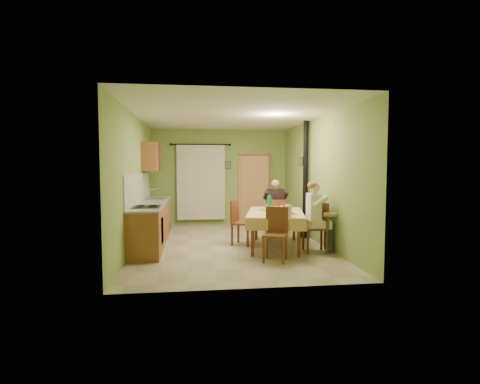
{
  "coord_description": "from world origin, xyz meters",
  "views": [
    {
      "loc": [
        -0.79,
        -8.11,
        1.73
      ],
      "look_at": [
        0.25,
        0.1,
        1.15
      ],
      "focal_mm": 28.0,
      "sensor_mm": 36.0,
      "label": 1
    }
  ],
  "objects": [
    {
      "name": "chair_right",
      "position": [
        1.65,
        -0.93,
        0.29
      ],
      "size": [
        0.46,
        0.46,
        1.0
      ],
      "rotation": [
        0.0,
        0.0,
        1.51
      ],
      "color": "brown",
      "rests_on": "ground"
    },
    {
      "name": "picture_back",
      "position": [
        0.25,
        2.97,
        1.75
      ],
      "size": [
        0.19,
        0.03,
        0.23
      ],
      "primitive_type": "cube",
      "color": "black",
      "rests_on": "room_shell"
    },
    {
      "name": "upper_cabinets",
      "position": [
        -1.82,
        1.7,
        1.95
      ],
      "size": [
        0.35,
        1.4,
        0.7
      ],
      "primitive_type": "cube",
      "color": "brown",
      "rests_on": "room_shell"
    },
    {
      "name": "chair_near",
      "position": [
        0.69,
        -1.55,
        0.29
      ],
      "size": [
        0.54,
        0.54,
        0.98
      ],
      "rotation": [
        0.0,
        0.0,
        2.75
      ],
      "color": "brown",
      "rests_on": "ground"
    },
    {
      "name": "man_right",
      "position": [
        1.64,
        -0.93,
        0.88
      ],
      "size": [
        0.48,
        0.6,
        1.39
      ],
      "rotation": [
        0.0,
        0.0,
        1.51
      ],
      "color": "silver",
      "rests_on": "chair_right"
    },
    {
      "name": "floor",
      "position": [
        0.0,
        0.0,
        0.0
      ],
      "size": [
        4.0,
        6.0,
        0.01
      ],
      "primitive_type": "cube",
      "color": "tan",
      "rests_on": "ground"
    },
    {
      "name": "room_shell",
      "position": [
        0.0,
        0.0,
        1.82
      ],
      "size": [
        4.04,
        6.04,
        2.82
      ],
      "color": "#86A354",
      "rests_on": "ground"
    },
    {
      "name": "tableware",
      "position": [
        0.93,
        -0.54,
        0.83
      ],
      "size": [
        0.7,
        1.64,
        0.33
      ],
      "color": "white",
      "rests_on": "dining_table"
    },
    {
      "name": "doorway",
      "position": [
        1.04,
        2.93,
        1.05
      ],
      "size": [
        0.96,
        0.23,
        2.15
      ],
      "color": "black",
      "rests_on": "ground"
    },
    {
      "name": "stove_flue",
      "position": [
        1.9,
        0.6,
        1.02
      ],
      "size": [
        0.24,
        0.24,
        2.8
      ],
      "color": "black",
      "rests_on": "ground"
    },
    {
      "name": "chair_far",
      "position": [
        1.18,
        0.65,
        0.29
      ],
      "size": [
        0.38,
        0.38,
        0.93
      ],
      "rotation": [
        0.0,
        0.0,
        -0.01
      ],
      "color": "brown",
      "rests_on": "ground"
    },
    {
      "name": "curtain",
      "position": [
        -0.55,
        2.9,
        1.26
      ],
      "size": [
        1.7,
        0.07,
        2.22
      ],
      "color": "black",
      "rests_on": "ground"
    },
    {
      "name": "kitchen_run",
      "position": [
        -1.71,
        0.4,
        0.48
      ],
      "size": [
        0.64,
        3.64,
        1.56
      ],
      "color": "brown",
      "rests_on": "ground"
    },
    {
      "name": "man_far",
      "position": [
        1.18,
        0.66,
        0.88
      ],
      "size": [
        0.58,
        0.47,
        1.39
      ],
      "rotation": [
        0.0,
        0.0,
        -0.01
      ],
      "color": "black",
      "rests_on": "chair_far"
    },
    {
      "name": "picture_right",
      "position": [
        1.97,
        1.2,
        1.85
      ],
      "size": [
        0.03,
        0.31,
        0.21
      ],
      "primitive_type": "cube",
      "color": "brown",
      "rests_on": "room_shell"
    },
    {
      "name": "dining_table",
      "position": [
        0.93,
        -0.44,
        0.38
      ],
      "size": [
        1.53,
        2.12,
        0.76
      ],
      "rotation": [
        0.0,
        0.0,
        -0.21
      ],
      "color": "#E6B77A",
      "rests_on": "ground"
    },
    {
      "name": "chair_left",
      "position": [
        0.28,
        -0.07,
        0.29
      ],
      "size": [
        0.58,
        0.58,
        0.98
      ],
      "rotation": [
        0.0,
        0.0,
        -2.08
      ],
      "color": "brown",
      "rests_on": "ground"
    }
  ]
}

